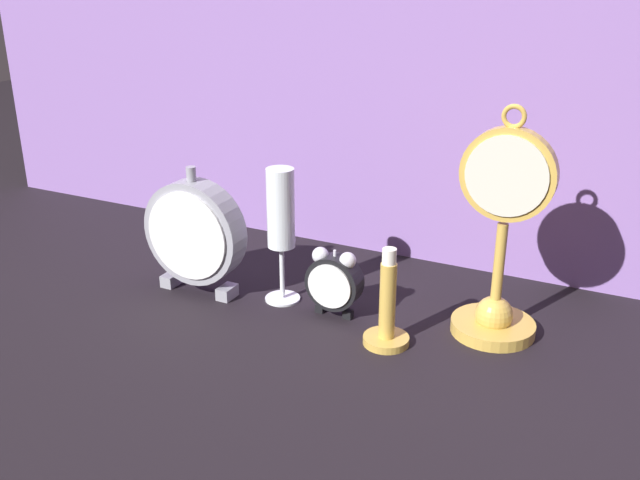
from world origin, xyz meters
TOP-DOWN VIEW (x-y plane):
  - ground_plane at (0.00, 0.00)m, footprint 4.00×4.00m
  - fabric_backdrop_drape at (0.00, 0.33)m, footprint 1.65×0.01m
  - pocket_watch_on_stand at (0.23, 0.13)m, footprint 0.12×0.11m
  - alarm_clock_twin_bell at (0.02, 0.08)m, footprint 0.08×0.03m
  - mantel_clock_silver at (-0.19, 0.06)m, footprint 0.15×0.04m
  - champagne_flute at (-0.07, 0.09)m, footprint 0.05×0.05m
  - brass_candlestick at (0.11, 0.04)m, footprint 0.06×0.06m

SIDE VIEW (x-z plane):
  - ground_plane at x=0.00m, z-range 0.00..0.00m
  - brass_candlestick at x=0.11m, z-range -0.02..0.11m
  - alarm_clock_twin_bell at x=0.02m, z-range 0.01..0.10m
  - mantel_clock_silver at x=-0.19m, z-range 0.00..0.19m
  - pocket_watch_on_stand at x=0.23m, z-range -0.04..0.26m
  - champagne_flute at x=-0.07m, z-range 0.03..0.22m
  - fabric_backdrop_drape at x=0.00m, z-range 0.00..0.72m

